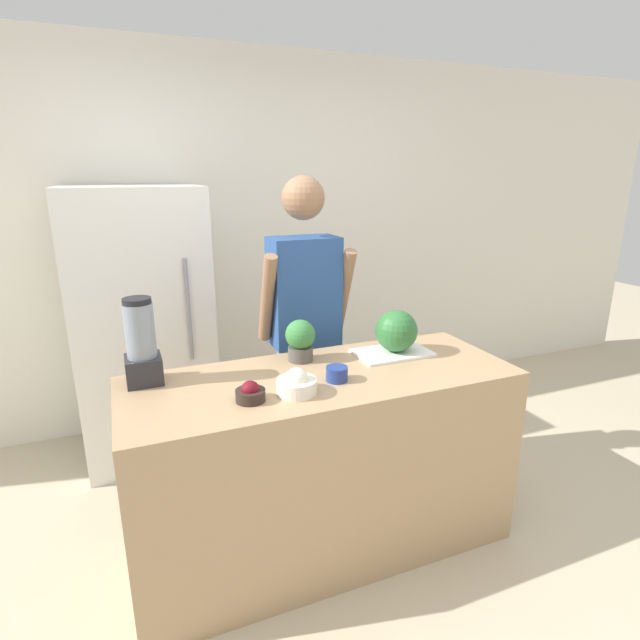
{
  "coord_description": "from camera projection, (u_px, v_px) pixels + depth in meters",
  "views": [
    {
      "loc": [
        -0.8,
        -1.59,
        1.78
      ],
      "look_at": [
        0.0,
        0.37,
        1.15
      ],
      "focal_mm": 28.0,
      "sensor_mm": 36.0,
      "label": 1
    }
  ],
  "objects": [
    {
      "name": "person",
      "position": [
        305.0,
        330.0,
        2.81
      ],
      "size": [
        0.51,
        0.27,
        1.77
      ],
      "color": "gray",
      "rests_on": "ground_plane"
    },
    {
      "name": "bowl_cream",
      "position": [
        297.0,
        384.0,
        2.05
      ],
      "size": [
        0.17,
        0.17,
        0.11
      ],
      "color": "white",
      "rests_on": "counter_island"
    },
    {
      "name": "potted_plant",
      "position": [
        300.0,
        339.0,
        2.4
      ],
      "size": [
        0.14,
        0.14,
        0.2
      ],
      "color": "#514C47",
      "rests_on": "counter_island"
    },
    {
      "name": "bowl_small_blue",
      "position": [
        337.0,
        374.0,
        2.18
      ],
      "size": [
        0.1,
        0.1,
        0.06
      ],
      "color": "navy",
      "rests_on": "counter_island"
    },
    {
      "name": "blender",
      "position": [
        141.0,
        345.0,
        2.12
      ],
      "size": [
        0.15,
        0.15,
        0.38
      ],
      "color": "#28282D",
      "rests_on": "counter_island"
    },
    {
      "name": "counter_island",
      "position": [
        323.0,
        462.0,
        2.38
      ],
      "size": [
        1.78,
        0.67,
        0.9
      ],
      "color": "tan",
      "rests_on": "ground_plane"
    },
    {
      "name": "wall_back",
      "position": [
        235.0,
        241.0,
        3.62
      ],
      "size": [
        8.0,
        0.06,
        2.6
      ],
      "color": "white",
      "rests_on": "ground_plane"
    },
    {
      "name": "ground_plane",
      "position": [
        352.0,
        590.0,
        2.21
      ],
      "size": [
        14.0,
        14.0,
        0.0
      ],
      "primitive_type": "plane",
      "color": "beige"
    },
    {
      "name": "cutting_board",
      "position": [
        392.0,
        353.0,
        2.51
      ],
      "size": [
        0.38,
        0.23,
        0.01
      ],
      "color": "white",
      "rests_on": "counter_island"
    },
    {
      "name": "watermelon",
      "position": [
        396.0,
        331.0,
        2.49
      ],
      "size": [
        0.21,
        0.21,
        0.21
      ],
      "color": "#2D6B33",
      "rests_on": "cutting_board"
    },
    {
      "name": "bowl_cherries",
      "position": [
        250.0,
        393.0,
        1.99
      ],
      "size": [
        0.12,
        0.12,
        0.09
      ],
      "color": "#2D231E",
      "rests_on": "counter_island"
    },
    {
      "name": "refrigerator",
      "position": [
        144.0,
        326.0,
        3.14
      ],
      "size": [
        0.8,
        0.73,
        1.71
      ],
      "color": "white",
      "rests_on": "ground_plane"
    }
  ]
}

